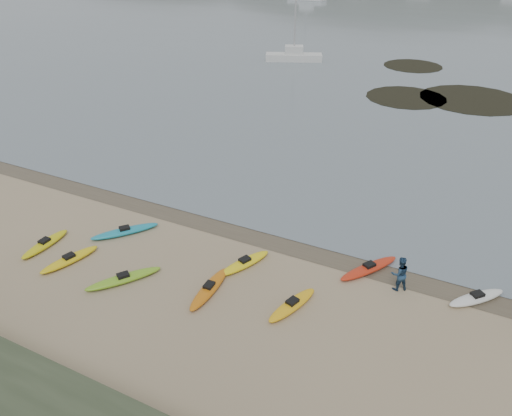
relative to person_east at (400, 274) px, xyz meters
The scene contains 6 objects.
ground 8.53m from the person_east, 169.42° to the left, with size 600.00×600.00×0.00m, color tan.
wet_sand 8.48m from the person_east, behind, with size 60.00×60.00×0.00m, color brown.
kayaks 9.23m from the person_east, 161.77° to the right, with size 22.86×9.71×0.34m.
person_east is the anchor object (origin of this frame).
kelp_mats 35.27m from the person_east, 96.18° to the left, with size 16.82×20.97×0.04m.
moored_boats 81.15m from the person_east, 90.63° to the left, with size 89.64×72.74×1.28m.
Camera 1 is at (10.83, -21.35, 15.07)m, focal length 35.00 mm.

